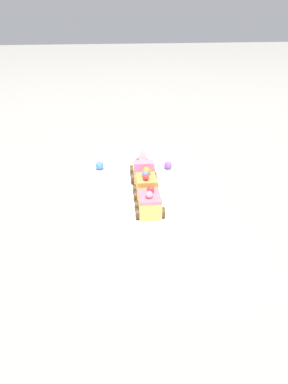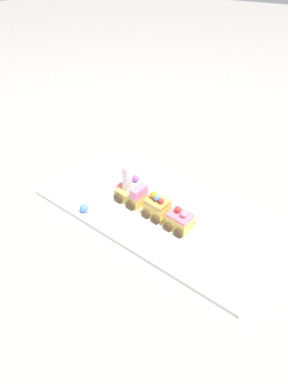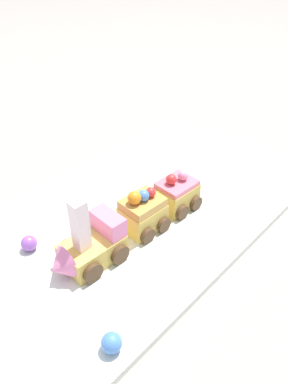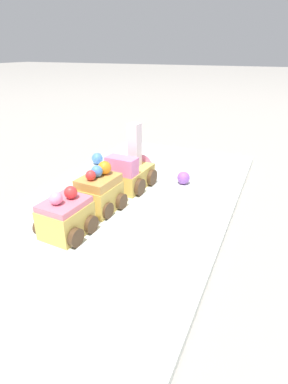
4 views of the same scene
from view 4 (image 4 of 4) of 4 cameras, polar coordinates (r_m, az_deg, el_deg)
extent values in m
plane|color=gray|center=(0.50, -4.14, -3.66)|extent=(10.00, 10.00, 0.00)
cube|color=silver|center=(0.49, -4.16, -3.05)|extent=(0.68, 0.34, 0.01)
cube|color=#E0BC56|center=(0.55, -2.51, 2.80)|extent=(0.09, 0.06, 0.04)
cube|color=pink|center=(0.51, -4.27, 5.02)|extent=(0.03, 0.05, 0.03)
cone|color=pink|center=(0.59, 0.08, 5.23)|extent=(0.03, 0.05, 0.05)
cube|color=white|center=(0.55, -1.77, 6.00)|extent=(0.02, 0.02, 0.02)
cube|color=white|center=(0.55, -1.80, 7.93)|extent=(0.02, 0.02, 0.02)
cube|color=white|center=(0.54, -1.83, 9.90)|extent=(0.02, 0.02, 0.02)
cube|color=white|center=(0.53, -1.86, 11.90)|extent=(0.02, 0.02, 0.02)
cylinder|color=#4C331E|center=(0.56, 1.56, 2.77)|extent=(0.03, 0.01, 0.03)
cylinder|color=#4C331E|center=(0.58, -4.03, 3.87)|extent=(0.03, 0.01, 0.03)
cylinder|color=#4C331E|center=(0.52, -0.78, 0.95)|extent=(0.03, 0.01, 0.03)
cylinder|color=#4C331E|center=(0.55, -6.63, 2.21)|extent=(0.03, 0.01, 0.03)
cube|color=#E0BC56|center=(0.47, -8.45, -1.01)|extent=(0.07, 0.05, 0.04)
cube|color=#CC9347|center=(0.46, -8.67, 2.07)|extent=(0.06, 0.05, 0.01)
sphere|color=red|center=(0.45, -10.12, 3.15)|extent=(0.02, 0.02, 0.02)
sphere|color=#4C84E0|center=(0.46, -8.98, 3.92)|extent=(0.02, 0.02, 0.02)
sphere|color=orange|center=(0.46, -7.52, 4.61)|extent=(0.02, 0.02, 0.02)
cylinder|color=#4C331E|center=(0.47, -4.28, -1.80)|extent=(0.03, 0.01, 0.03)
cylinder|color=#4C331E|center=(0.50, -9.98, -0.37)|extent=(0.03, 0.01, 0.03)
cylinder|color=#4C331E|center=(0.45, -6.60, -3.61)|extent=(0.03, 0.01, 0.03)
cylinder|color=#4C331E|center=(0.48, -12.45, -1.98)|extent=(0.03, 0.01, 0.03)
cube|color=#E0BC56|center=(0.42, -14.61, -5.22)|extent=(0.07, 0.05, 0.04)
cube|color=#E57084|center=(0.41, -14.99, -2.19)|extent=(0.06, 0.05, 0.01)
sphere|color=pink|center=(0.40, -16.43, -1.18)|extent=(0.02, 0.02, 0.02)
sphere|color=red|center=(0.41, -13.79, -0.06)|extent=(0.02, 0.02, 0.02)
cylinder|color=#4C331E|center=(0.42, -9.87, -6.14)|extent=(0.03, 0.01, 0.03)
cylinder|color=#4C331E|center=(0.45, -15.86, -4.20)|extent=(0.03, 0.01, 0.03)
cylinder|color=#4C331E|center=(0.40, -12.89, -8.44)|extent=(0.03, 0.01, 0.03)
cylinder|color=#4C331E|center=(0.43, -18.95, -6.18)|extent=(0.03, 0.01, 0.03)
sphere|color=#9956C6|center=(0.57, 7.52, 2.69)|extent=(0.02, 0.02, 0.02)
sphere|color=#4C84E0|center=(0.67, -8.89, 6.33)|extent=(0.02, 0.02, 0.02)
camera|label=1|loc=(0.48, -114.78, 11.70)|focal=28.00mm
camera|label=2|loc=(0.84, -79.82, 32.96)|focal=28.00mm
camera|label=3|loc=(0.88, -17.34, 35.86)|focal=35.00mm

